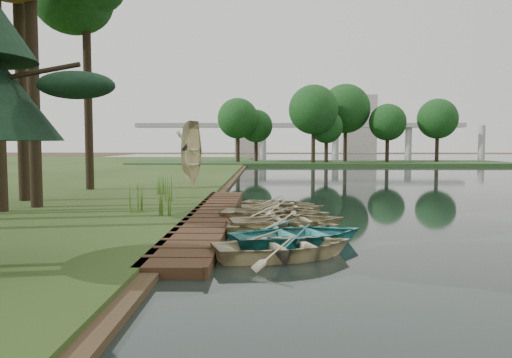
{
  "coord_description": "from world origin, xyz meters",
  "views": [
    {
      "loc": [
        0.34,
        -17.96,
        2.81
      ],
      "look_at": [
        0.04,
        0.13,
        1.55
      ],
      "focal_mm": 35.0,
      "sensor_mm": 36.0,
      "label": 1
    }
  ],
  "objects_px": {
    "boardwalk": "(211,217)",
    "rowboat_1": "(299,232)",
    "stored_rowboat": "(193,180)",
    "rowboat_0": "(286,243)",
    "rowboat_2": "(283,224)"
  },
  "relations": [
    {
      "from": "boardwalk",
      "to": "rowboat_1",
      "type": "relative_size",
      "value": 4.23
    },
    {
      "from": "boardwalk",
      "to": "stored_rowboat",
      "type": "xyz_separation_m",
      "value": [
        -2.23,
        10.98,
        0.55
      ]
    },
    {
      "from": "rowboat_0",
      "to": "stored_rowboat",
      "type": "height_order",
      "value": "stored_rowboat"
    },
    {
      "from": "rowboat_0",
      "to": "rowboat_1",
      "type": "xyz_separation_m",
      "value": [
        0.42,
        1.31,
        0.03
      ]
    },
    {
      "from": "boardwalk",
      "to": "stored_rowboat",
      "type": "bearing_deg",
      "value": 101.46
    },
    {
      "from": "boardwalk",
      "to": "stored_rowboat",
      "type": "height_order",
      "value": "stored_rowboat"
    },
    {
      "from": "boardwalk",
      "to": "rowboat_1",
      "type": "bearing_deg",
      "value": -58.38
    },
    {
      "from": "rowboat_1",
      "to": "stored_rowboat",
      "type": "relative_size",
      "value": 0.98
    },
    {
      "from": "boardwalk",
      "to": "rowboat_2",
      "type": "height_order",
      "value": "rowboat_2"
    },
    {
      "from": "rowboat_0",
      "to": "rowboat_2",
      "type": "relative_size",
      "value": 1.04
    },
    {
      "from": "boardwalk",
      "to": "stored_rowboat",
      "type": "relative_size",
      "value": 4.14
    },
    {
      "from": "rowboat_1",
      "to": "stored_rowboat",
      "type": "bearing_deg",
      "value": -3.61
    },
    {
      "from": "boardwalk",
      "to": "rowboat_1",
      "type": "distance_m",
      "value": 5.51
    },
    {
      "from": "boardwalk",
      "to": "rowboat_0",
      "type": "distance_m",
      "value": 6.48
    },
    {
      "from": "boardwalk",
      "to": "rowboat_0",
      "type": "bearing_deg",
      "value": -67.68
    }
  ]
}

